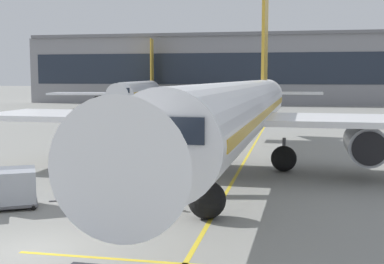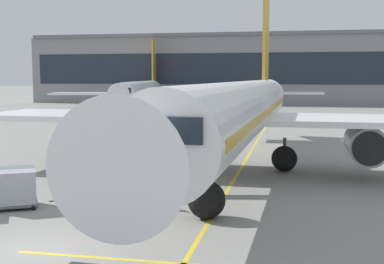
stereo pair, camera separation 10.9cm
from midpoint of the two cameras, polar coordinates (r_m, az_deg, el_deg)
The scene contains 14 objects.
ground_plane at distance 19.37m, azimuth -17.85°, elevation -12.53°, with size 600.00×600.00×0.00m, color gray.
parked_airplane at distance 32.73m, azimuth 5.33°, elevation 2.27°, with size 34.38×44.00×15.08m.
belt_loader at distance 27.15m, azimuth -5.65°, elevation -4.96°, with size 5.27×3.37×3.17m.
baggage_cart_lead at distance 25.52m, azimuth -12.01°, elevation -5.53°, with size 2.76×2.37×1.91m.
baggage_cart_second at distance 25.42m, azimuth -19.28°, elevation -5.79°, with size 2.76×2.37×1.91m.
ground_crew_by_loader at distance 24.32m, azimuth -5.38°, elevation -6.00°, with size 0.48×0.41×1.74m.
ground_crew_by_carts at distance 28.21m, azimuth -11.04°, elevation -4.39°, with size 0.40×0.51×1.74m.
safety_cone_engine_keepout at distance 33.18m, azimuth -5.39°, elevation -3.82°, with size 0.68×0.68×0.76m.
safety_cone_wingtip at distance 29.27m, azimuth -7.38°, elevation -5.20°, with size 0.67×0.67×0.76m.
safety_cone_nose_mark at distance 29.07m, azimuth -5.46°, elevation -5.34°, with size 0.59×0.59×0.67m.
apron_guidance_line_lead_in at distance 32.45m, azimuth 4.92°, elevation -4.71°, with size 0.20×110.00×0.01m.
apron_guidance_line_stop_bar at distance 17.32m, azimuth -0.68°, elevation -14.48°, with size 12.00×0.20×0.01m.
terminal_building at distance 121.90m, azimuth 13.98°, elevation 6.78°, with size 133.11×21.29×15.70m.
distant_airplane at distance 95.68m, azimuth -5.87°, elevation 4.54°, with size 33.84×42.73×14.27m.
Camera 1 is at (9.01, -16.00, 6.11)m, focal length 47.93 mm.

